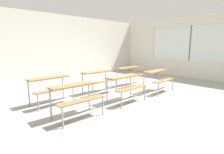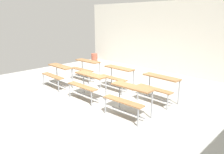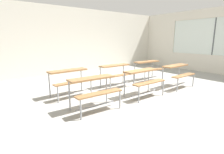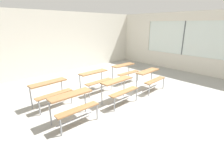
{
  "view_description": "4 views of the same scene",
  "coord_description": "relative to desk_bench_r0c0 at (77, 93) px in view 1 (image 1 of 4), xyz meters",
  "views": [
    {
      "loc": [
        -3.8,
        -3.3,
        1.6
      ],
      "look_at": [
        -0.23,
        0.56,
        0.64
      ],
      "focal_mm": 28.0,
      "sensor_mm": 36.0,
      "label": 1
    },
    {
      "loc": [
        4.56,
        -3.88,
        2.36
      ],
      "look_at": [
        0.37,
        0.38,
        0.71
      ],
      "focal_mm": 34.98,
      "sensor_mm": 36.0,
      "label": 2
    },
    {
      "loc": [
        -3.8,
        -3.3,
        1.6
      ],
      "look_at": [
        -0.75,
        0.76,
        0.49
      ],
      "focal_mm": 28.0,
      "sensor_mm": 36.0,
      "label": 3
    },
    {
      "loc": [
        -3.63,
        -3.38,
        2.39
      ],
      "look_at": [
        0.26,
        0.83,
        0.55
      ],
      "focal_mm": 26.4,
      "sensor_mm": 36.0,
      "label": 4
    }
  ],
  "objects": [
    {
      "name": "wall_back",
      "position": [
        1.84,
        4.53,
        0.94
      ],
      "size": [
        10.0,
        0.12,
        3.0
      ],
      "primitive_type": "cube",
      "color": "silver",
      "rests_on": "ground"
    },
    {
      "name": "desk_bench_r1c1",
      "position": [
        1.62,
        1.23,
        0.0
      ],
      "size": [
        1.1,
        0.6,
        0.74
      ],
      "rotation": [
        0.0,
        0.0,
        0.01
      ],
      "color": "olive",
      "rests_on": "ground"
    },
    {
      "name": "desk_bench_r1c0",
      "position": [
        -0.04,
        1.25,
        0.0
      ],
      "size": [
        1.13,
        0.64,
        0.74
      ],
      "rotation": [
        0.0,
        0.0,
        0.05
      ],
      "color": "olive",
      "rests_on": "ground"
    },
    {
      "name": "desk_bench_r1c2",
      "position": [
        3.22,
        1.25,
        0.0
      ],
      "size": [
        1.12,
        0.62,
        0.74
      ],
      "rotation": [
        0.0,
        0.0,
        -0.03
      ],
      "color": "olive",
      "rests_on": "ground"
    },
    {
      "name": "desk_bench_r0c2",
      "position": [
        3.21,
        -0.04,
        0.0
      ],
      "size": [
        1.12,
        0.64,
        0.74
      ],
      "rotation": [
        0.0,
        0.0,
        0.04
      ],
      "color": "olive",
      "rests_on": "ground"
    },
    {
      "name": "desk_bench_r0c0",
      "position": [
        0.0,
        0.0,
        0.0
      ],
      "size": [
        1.11,
        0.61,
        0.74
      ],
      "rotation": [
        0.0,
        0.0,
        -0.01
      ],
      "color": "olive",
      "rests_on": "ground"
    },
    {
      "name": "desk_bench_r0c1",
      "position": [
        1.61,
        -0.0,
        0.0
      ],
      "size": [
        1.11,
        0.6,
        0.74
      ],
      "rotation": [
        0.0,
        0.0,
        0.01
      ],
      "color": "olive",
      "rests_on": "ground"
    },
    {
      "name": "wall_right",
      "position": [
        6.84,
        -0.11,
        0.88
      ],
      "size": [
        0.12,
        9.0,
        3.0
      ],
      "color": "silver",
      "rests_on": "ground"
    },
    {
      "name": "ground",
      "position": [
        1.84,
        0.03,
        -0.59
      ],
      "size": [
        10.0,
        9.0,
        0.05
      ],
      "primitive_type": "cube",
      "color": "#9E9E99"
    }
  ]
}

